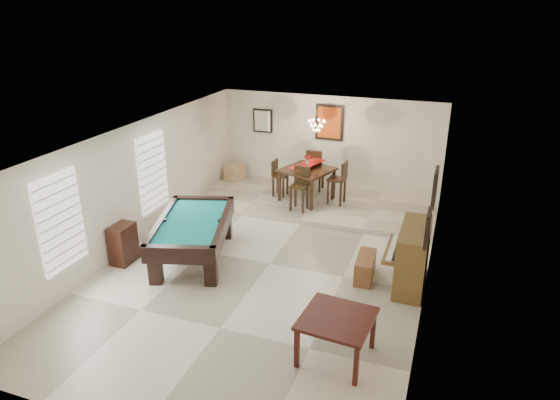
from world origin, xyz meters
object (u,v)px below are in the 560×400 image
Objects in this scene: dining_table at (307,182)px; dining_chair_east at (337,182)px; corner_bench at (235,172)px; piano_bench at (365,267)px; dining_chair_north at (315,169)px; square_table at (336,337)px; dining_chair_west at (280,178)px; upright_piano at (405,256)px; dining_chair_south at (299,189)px; pool_table at (193,240)px; flower_vase at (307,160)px; chandelier at (317,121)px; apothecary_chest at (123,244)px.

dining_chair_east is at bearing 1.14° from dining_table.
piano_bench is at bearing -41.01° from corner_bench.
piano_bench is 4.51m from dining_chair_north.
corner_bench is at bearing 125.63° from square_table.
piano_bench is 4.33m from dining_chair_west.
upright_piano is at bearing 3.63° from piano_bench.
dining_chair_east is (1.51, -0.02, 0.08)m from dining_chair_west.
dining_chair_north is 2.28× the size of corner_bench.
dining_chair_west is (-0.76, 0.76, -0.06)m from dining_chair_south.
square_table is 0.72× the size of upright_piano.
pool_table reaches higher than piano_bench.
pool_table is 4.56m from dining_chair_north.
dining_table is 0.73m from dining_chair_west.
dining_chair_east reaches higher than corner_bench.
flower_vase is at bearing 123.79° from piano_bench.
dining_table is 0.78m from dining_chair_east.
chandelier reaches higher than pool_table.
pool_table is 3.09× the size of apothecary_chest.
flower_vase is 0.92m from dining_chair_north.
pool_table is at bearing 72.30° from dining_chair_north.
chandelier is at bearing -17.35° from corner_bench.
upright_piano is 1.46× the size of dining_chair_west.
chandelier is at bearing -94.34° from dining_chair_west.
apothecary_chest is at bearing -121.18° from dining_table.
corner_bench is (-1.07, 4.32, -0.07)m from pool_table.
chandelier reaches higher than upright_piano.
upright_piano is 2.76× the size of corner_bench.
dining_chair_north reaches higher than dining_chair_south.
dining_chair_north is at bearing 56.16° from pool_table.
dining_chair_west is at bearing 117.19° from square_table.
square_table is 1.99× the size of corner_bench.
dining_chair_east is (-1.35, 3.20, 0.45)m from piano_bench.
dining_chair_east reaches higher than dining_table.
dining_table is at bearing 52.89° from pool_table.
flower_vase reaches higher than corner_bench.
apothecary_chest is at bearing -171.29° from pool_table.
dining_chair_south is at bearing 139.26° from upright_piano.
chandelier is at bearing 49.06° from pool_table.
pool_table is at bearing -109.82° from flower_vase.
chandelier reaches higher than dining_chair_north.
apothecary_chest is at bearing 61.75° from dining_chair_north.
flower_vase reaches higher than apothecary_chest.
apothecary_chest is 4.97m from flower_vase.
dining_table is 1.07× the size of dining_chair_south.
flower_vase is at bearing 0.00° from dining_table.
dining_chair_west is at bearing 176.90° from dining_table.
square_table is (3.45, -1.99, -0.07)m from pool_table.
chandelier is (0.24, -0.09, 1.61)m from dining_table.
piano_bench is 3.50m from dining_chair_east.
dining_table is at bearing 58.82° from apothecary_chest.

